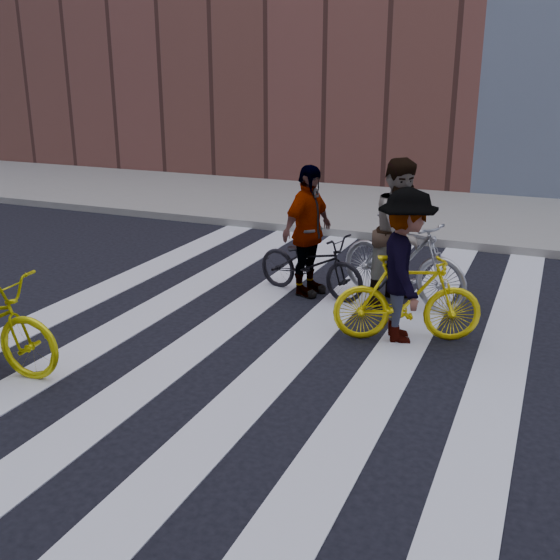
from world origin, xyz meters
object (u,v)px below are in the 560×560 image
Objects in this scene: rider_right at (405,266)px; bike_yellow_right at (407,299)px; bike_silver_mid at (403,260)px; rider_mid at (401,232)px; bike_dark_rear at (311,264)px; rider_rear at (308,231)px.

bike_yellow_right is at bearing -110.25° from rider_right.
bike_silver_mid is 1.01× the size of rider_mid.
bike_yellow_right is 1.00× the size of bike_dark_rear.
bike_dark_rear is at bearing -76.65° from rider_rear.
bike_yellow_right is at bearing -140.48° from rider_mid.
rider_right is (0.31, -1.28, 0.31)m from bike_silver_mid.
bike_silver_mid is 1.28m from bike_dark_rear.
rider_rear is at bearing 35.41° from rider_right.
bike_yellow_right is (0.36, -1.28, -0.08)m from bike_silver_mid.
bike_yellow_right is 2.03m from rider_rear.
rider_mid reaches higher than rider_right.
rider_rear is at bearing 119.96° from bike_silver_mid.
rider_rear is at bearing 103.35° from bike_dark_rear.
rider_rear is (-0.05, 0.00, 0.47)m from bike_dark_rear.
rider_mid is at bearing -68.05° from bike_dark_rear.
rider_right is at bearing -110.99° from rider_rear.
bike_yellow_right is at bearing -110.18° from rider_rear.
rider_mid reaches higher than bike_yellow_right.
rider_rear is (-1.26, -0.18, -0.07)m from rider_mid.
rider_mid is 1.33m from rider_right.
rider_mid is 1.09× the size of rider_right.
rider_mid reaches higher than bike_silver_mid.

